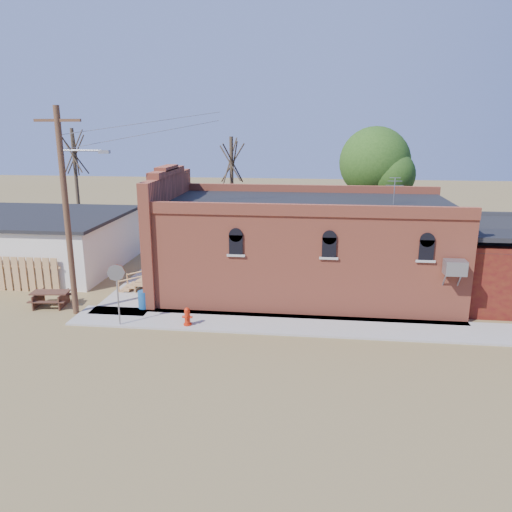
# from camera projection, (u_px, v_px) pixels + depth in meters

# --- Properties ---
(ground) EXTENTS (120.00, 120.00, 0.00)m
(ground) POSITION_uv_depth(u_px,v_px,m) (253.00, 332.00, 20.39)
(ground) COLOR olive
(ground) RESTS_ON ground
(sidewalk_south) EXTENTS (19.00, 2.20, 0.08)m
(sidewalk_south) POSITION_uv_depth(u_px,v_px,m) (291.00, 325.00, 21.08)
(sidewalk_south) COLOR #9E9991
(sidewalk_south) RESTS_ON ground
(sidewalk_west) EXTENTS (2.60, 10.00, 0.08)m
(sidewalk_west) POSITION_uv_depth(u_px,v_px,m) (151.00, 282.00, 26.86)
(sidewalk_west) COLOR #9E9991
(sidewalk_west) RESTS_ON ground
(brick_bar) EXTENTS (16.40, 7.97, 6.30)m
(brick_bar) POSITION_uv_depth(u_px,v_px,m) (299.00, 246.00, 24.88)
(brick_bar) COLOR #CB5A3E
(brick_bar) RESTS_ON ground
(red_shed) EXTENTS (5.40, 6.40, 4.30)m
(red_shed) POSITION_uv_depth(u_px,v_px,m) (506.00, 254.00, 23.79)
(red_shed) COLOR #500D10
(red_shed) RESTS_ON ground
(wood_fence) EXTENTS (5.20, 0.10, 1.80)m
(wood_fence) POSITION_uv_depth(u_px,v_px,m) (12.00, 274.00, 25.26)
(wood_fence) COLOR #AF784F
(wood_fence) RESTS_ON ground
(utility_pole) EXTENTS (3.12, 0.26, 9.00)m
(utility_pole) POSITION_uv_depth(u_px,v_px,m) (67.00, 208.00, 21.25)
(utility_pole) COLOR #432F1A
(utility_pole) RESTS_ON ground
(tree_bare_near) EXTENTS (2.80, 2.80, 7.65)m
(tree_bare_near) POSITION_uv_depth(u_px,v_px,m) (231.00, 161.00, 31.69)
(tree_bare_near) COLOR #4F3D2D
(tree_bare_near) RESTS_ON ground
(tree_bare_far) EXTENTS (2.80, 2.80, 8.16)m
(tree_bare_far) POSITION_uv_depth(u_px,v_px,m) (74.00, 153.00, 33.79)
(tree_bare_far) COLOR #4F3D2D
(tree_bare_far) RESTS_ON ground
(tree_leafy) EXTENTS (4.40, 4.40, 8.15)m
(tree_leafy) POSITION_uv_depth(u_px,v_px,m) (375.00, 162.00, 31.15)
(tree_leafy) COLOR #4F3D2D
(tree_leafy) RESTS_ON ground
(fire_hydrant) EXTENTS (0.44, 0.41, 0.78)m
(fire_hydrant) POSITION_uv_depth(u_px,v_px,m) (187.00, 316.00, 20.84)
(fire_hydrant) COLOR #B7200A
(fire_hydrant) RESTS_ON sidewalk_south
(stop_sign) EXTENTS (0.67, 0.36, 2.63)m
(stop_sign) POSITION_uv_depth(u_px,v_px,m) (117.00, 279.00, 20.50)
(stop_sign) COLOR gray
(stop_sign) RESTS_ON sidewalk_south
(trash_barrel) EXTENTS (0.54, 0.54, 0.81)m
(trash_barrel) POSITION_uv_depth(u_px,v_px,m) (144.00, 299.00, 22.80)
(trash_barrel) COLOR #1A4D84
(trash_barrel) RESTS_ON sidewalk_west
(picnic_table) EXTENTS (1.83, 1.46, 0.71)m
(picnic_table) POSITION_uv_depth(u_px,v_px,m) (51.00, 297.00, 23.24)
(picnic_table) COLOR #49291D
(picnic_table) RESTS_ON ground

